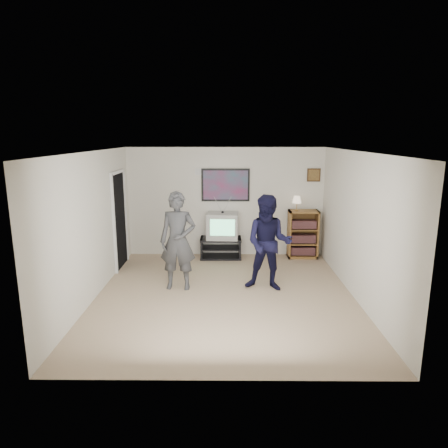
{
  "coord_description": "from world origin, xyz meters",
  "views": [
    {
      "loc": [
        0.04,
        -6.59,
        2.76
      ],
      "look_at": [
        -0.02,
        0.63,
        1.15
      ],
      "focal_mm": 32.0,
      "sensor_mm": 36.0,
      "label": 1
    }
  ],
  "objects_px": {
    "media_stand": "(221,248)",
    "bookshelf": "(303,234)",
    "person_short": "(269,243)",
    "crt_television": "(223,225)",
    "person_tall": "(178,241)"
  },
  "relations": [
    {
      "from": "person_tall",
      "to": "person_short",
      "type": "relative_size",
      "value": 1.03
    },
    {
      "from": "bookshelf",
      "to": "person_tall",
      "type": "relative_size",
      "value": 0.61
    },
    {
      "from": "crt_television",
      "to": "bookshelf",
      "type": "relative_size",
      "value": 0.63
    },
    {
      "from": "bookshelf",
      "to": "person_short",
      "type": "distance_m",
      "value": 2.23
    },
    {
      "from": "crt_television",
      "to": "person_short",
      "type": "bearing_deg",
      "value": -63.09
    },
    {
      "from": "media_stand",
      "to": "crt_television",
      "type": "relative_size",
      "value": 1.35
    },
    {
      "from": "media_stand",
      "to": "bookshelf",
      "type": "height_order",
      "value": "bookshelf"
    },
    {
      "from": "person_tall",
      "to": "person_short",
      "type": "bearing_deg",
      "value": 1.43
    },
    {
      "from": "media_stand",
      "to": "person_short",
      "type": "height_order",
      "value": "person_short"
    },
    {
      "from": "crt_television",
      "to": "person_short",
      "type": "distance_m",
      "value": 2.1
    },
    {
      "from": "person_tall",
      "to": "person_short",
      "type": "xyz_separation_m",
      "value": [
        1.63,
        -0.04,
        -0.02
      ]
    },
    {
      "from": "person_short",
      "to": "media_stand",
      "type": "bearing_deg",
      "value": 127.13
    },
    {
      "from": "media_stand",
      "to": "crt_television",
      "type": "height_order",
      "value": "crt_television"
    },
    {
      "from": "media_stand",
      "to": "person_short",
      "type": "bearing_deg",
      "value": -65.69
    },
    {
      "from": "media_stand",
      "to": "bookshelf",
      "type": "relative_size",
      "value": 0.85
    }
  ]
}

